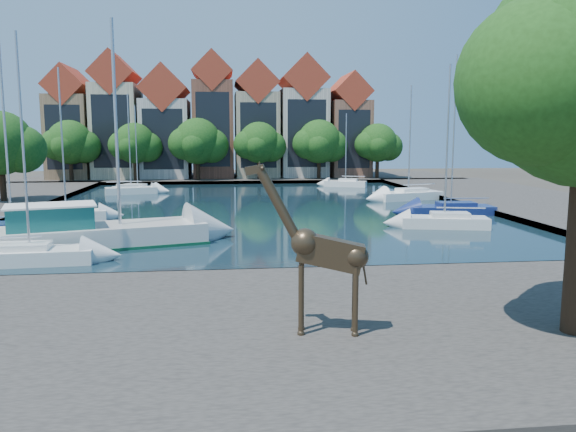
# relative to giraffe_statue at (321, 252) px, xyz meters

# --- Properties ---
(ground) EXTENTS (160.00, 160.00, 0.00)m
(ground) POSITION_rel_giraffe_statue_xyz_m (-0.07, 8.22, -2.91)
(ground) COLOR #38332B
(ground) RESTS_ON ground
(water_basin) EXTENTS (38.00, 50.00, 0.08)m
(water_basin) POSITION_rel_giraffe_statue_xyz_m (-0.07, 32.22, -2.87)
(water_basin) COLOR black
(water_basin) RESTS_ON ground
(near_quay) EXTENTS (50.00, 14.00, 0.50)m
(near_quay) POSITION_rel_giraffe_statue_xyz_m (-0.07, 1.22, -2.66)
(near_quay) COLOR #46423C
(near_quay) RESTS_ON ground
(far_quay) EXTENTS (60.00, 16.00, 0.50)m
(far_quay) POSITION_rel_giraffe_statue_xyz_m (-0.07, 64.22, -2.66)
(far_quay) COLOR #46423C
(far_quay) RESTS_ON ground
(right_quay) EXTENTS (14.00, 52.00, 0.50)m
(right_quay) POSITION_rel_giraffe_statue_xyz_m (24.93, 32.22, -2.66)
(right_quay) COLOR #46423C
(right_quay) RESTS_ON ground
(townhouse_west_end) EXTENTS (5.44, 9.18, 14.93)m
(townhouse_west_end) POSITION_rel_giraffe_statue_xyz_m (-23.07, 64.21, 4.45)
(townhouse_west_end) COLOR #8B6B4C
(townhouse_west_end) RESTS_ON far_quay
(townhouse_west_mid) EXTENTS (5.94, 9.18, 16.79)m
(townhouse_west_mid) POSITION_rel_giraffe_statue_xyz_m (-17.07, 64.21, 5.32)
(townhouse_west_mid) COLOR beige
(townhouse_west_mid) RESTS_ON far_quay
(townhouse_west_inner) EXTENTS (6.43, 9.18, 15.15)m
(townhouse_west_inner) POSITION_rel_giraffe_statue_xyz_m (-10.57, 64.21, 4.44)
(townhouse_west_inner) COLOR beige
(townhouse_west_inner) RESTS_ON far_quay
(townhouse_center) EXTENTS (5.44, 9.18, 16.93)m
(townhouse_center) POSITION_rel_giraffe_statue_xyz_m (-4.07, 64.21, 5.45)
(townhouse_center) COLOR brown
(townhouse_center) RESTS_ON far_quay
(townhouse_east_inner) EXTENTS (5.94, 9.18, 15.79)m
(townhouse_east_inner) POSITION_rel_giraffe_statue_xyz_m (1.93, 64.21, 4.82)
(townhouse_east_inner) COLOR tan
(townhouse_east_inner) RESTS_ON far_quay
(townhouse_east_mid) EXTENTS (6.43, 9.18, 16.65)m
(townhouse_east_mid) POSITION_rel_giraffe_statue_xyz_m (8.43, 64.21, 5.19)
(townhouse_east_mid) COLOR beige
(townhouse_east_mid) RESTS_ON far_quay
(townhouse_east_end) EXTENTS (5.44, 9.18, 14.43)m
(townhouse_east_end) POSITION_rel_giraffe_statue_xyz_m (14.93, 64.21, 4.20)
(townhouse_east_end) COLOR brown
(townhouse_east_end) RESTS_ON far_quay
(far_tree_far_west) EXTENTS (7.28, 5.60, 7.68)m
(far_tree_far_west) POSITION_rel_giraffe_statue_xyz_m (-21.97, 58.71, 2.27)
(far_tree_far_west) COLOR #332114
(far_tree_far_west) RESTS_ON far_quay
(far_tree_west) EXTENTS (6.76, 5.20, 7.36)m
(far_tree_west) POSITION_rel_giraffe_statue_xyz_m (-13.98, 58.71, 2.17)
(far_tree_west) COLOR #332114
(far_tree_west) RESTS_ON far_quay
(far_tree_mid_west) EXTENTS (7.80, 6.00, 8.00)m
(far_tree_mid_west) POSITION_rel_giraffe_statue_xyz_m (-5.96, 58.71, 2.38)
(far_tree_mid_west) COLOR #332114
(far_tree_mid_west) RESTS_ON far_quay
(far_tree_mid_east) EXTENTS (7.02, 5.40, 7.52)m
(far_tree_mid_east) POSITION_rel_giraffe_statue_xyz_m (2.03, 58.71, 2.22)
(far_tree_mid_east) COLOR #332114
(far_tree_mid_east) RESTS_ON far_quay
(far_tree_east) EXTENTS (7.54, 5.80, 7.84)m
(far_tree_east) POSITION_rel_giraffe_statue_xyz_m (10.03, 58.71, 2.33)
(far_tree_east) COLOR #332114
(far_tree_east) RESTS_ON far_quay
(far_tree_far_east) EXTENTS (6.76, 5.20, 7.36)m
(far_tree_far_east) POSITION_rel_giraffe_statue_xyz_m (18.02, 58.71, 2.17)
(far_tree_far_east) COLOR #332114
(far_tree_far_east) RESTS_ON far_quay
(side_tree_left_far) EXTENTS (7.28, 5.60, 7.88)m
(side_tree_left_far) POSITION_rel_giraffe_statue_xyz_m (-21.97, 36.21, 2.47)
(side_tree_left_far) COLOR #332114
(side_tree_left_far) RESTS_ON left_quay
(giraffe_statue) EXTENTS (3.43, 0.93, 4.90)m
(giraffe_statue) POSITION_rel_giraffe_statue_xyz_m (0.00, 0.00, 0.00)
(giraffe_statue) COLOR #3C2D1E
(giraffe_statue) RESTS_ON near_quay
(motorsailer) EXTENTS (12.62, 6.84, 12.39)m
(motorsailer) POSITION_rel_giraffe_statue_xyz_m (-10.34, 16.03, -1.88)
(motorsailer) COLOR beige
(motorsailer) RESTS_ON water_basin
(sailboat_left_a) EXTENTS (6.05, 2.48, 10.87)m
(sailboat_left_a) POSITION_rel_giraffe_statue_xyz_m (-12.07, 12.22, -2.27)
(sailboat_left_a) COLOR silver
(sailboat_left_a) RESTS_ON water_basin
(sailboat_left_b) EXTENTS (6.71, 2.70, 11.98)m
(sailboat_left_b) POSITION_rel_giraffe_statue_xyz_m (-14.99, 18.15, -2.20)
(sailboat_left_b) COLOR navy
(sailboat_left_b) RESTS_ON water_basin
(sailboat_left_c) EXTENTS (5.88, 2.77, 10.88)m
(sailboat_left_c) POSITION_rel_giraffe_statue_xyz_m (-14.19, 26.49, -2.26)
(sailboat_left_c) COLOR white
(sailboat_left_c) RESTS_ON water_basin
(sailboat_left_d) EXTENTS (5.56, 3.09, 10.42)m
(sailboat_left_d) POSITION_rel_giraffe_statue_xyz_m (-12.53, 45.20, -2.25)
(sailboat_left_d) COLOR white
(sailboat_left_d) RESTS_ON water_basin
(sailboat_left_e) EXTENTS (5.58, 3.61, 9.32)m
(sailboat_left_e) POSITION_rel_giraffe_statue_xyz_m (-12.07, 46.79, -2.32)
(sailboat_left_e) COLOR white
(sailboat_left_e) RESTS_ON water_basin
(sailboat_right_a) EXTENTS (5.96, 3.17, 10.72)m
(sailboat_right_a) POSITION_rel_giraffe_statue_xyz_m (11.93, 20.23, -2.25)
(sailboat_right_a) COLOR silver
(sailboat_right_a) RESTS_ON water_basin
(sailboat_right_b) EXTENTS (6.60, 2.51, 12.19)m
(sailboat_right_b) POSITION_rel_giraffe_statue_xyz_m (14.93, 26.36, -2.29)
(sailboat_right_b) COLOR navy
(sailboat_right_b) RESTS_ON water_basin
(sailboat_right_c) EXTENTS (7.01, 4.15, 10.80)m
(sailboat_right_c) POSITION_rel_giraffe_statue_xyz_m (14.93, 36.64, -2.23)
(sailboat_right_c) COLOR white
(sailboat_right_c) RESTS_ON water_basin
(sailboat_right_d) EXTENTS (5.32, 3.53, 8.77)m
(sailboat_right_d) POSITION_rel_giraffe_statue_xyz_m (11.93, 51.18, -2.29)
(sailboat_right_d) COLOR white
(sailboat_right_d) RESTS_ON water_basin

